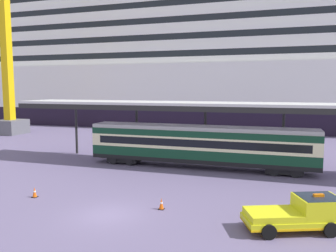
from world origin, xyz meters
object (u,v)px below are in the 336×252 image
(traffic_cone_near, at_px, (161,204))
(traffic_cone_mid, at_px, (35,192))
(cruise_ship, at_px, (173,60))
(service_truck, at_px, (301,213))
(dockside_crane, at_px, (10,41))
(train_carriage, at_px, (199,145))

(traffic_cone_near, height_order, traffic_cone_mid, traffic_cone_near)
(cruise_ship, bearing_deg, service_truck, -66.55)
(traffic_cone_mid, xyz_separation_m, dockside_crane, (-25.67, 26.70, 15.06))
(service_truck, relative_size, dockside_crane, 0.11)
(traffic_cone_near, distance_m, traffic_cone_mid, 9.43)
(traffic_cone_near, bearing_deg, service_truck, -4.89)
(cruise_ship, height_order, dockside_crane, dockside_crane)
(traffic_cone_near, xyz_separation_m, traffic_cone_mid, (-9.41, -0.44, -0.01))
(traffic_cone_mid, height_order, dockside_crane, dockside_crane)
(service_truck, distance_m, traffic_cone_mid, 17.76)
(cruise_ship, relative_size, traffic_cone_near, 173.84)
(service_truck, height_order, traffic_cone_near, service_truck)
(cruise_ship, bearing_deg, traffic_cone_near, -73.95)
(cruise_ship, height_order, traffic_cone_near, cruise_ship)
(traffic_cone_near, xyz_separation_m, dockside_crane, (-35.08, 26.25, 15.05))
(cruise_ship, xyz_separation_m, train_carriage, (15.68, -43.00, -11.69))
(service_truck, xyz_separation_m, traffic_cone_near, (-8.33, 0.71, -0.61))
(train_carriage, bearing_deg, traffic_cone_mid, -126.99)
(traffic_cone_near, bearing_deg, cruise_ship, 106.05)
(cruise_ship, bearing_deg, train_carriage, -69.96)
(traffic_cone_mid, bearing_deg, train_carriage, 53.01)
(cruise_ship, distance_m, dockside_crane, 34.56)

